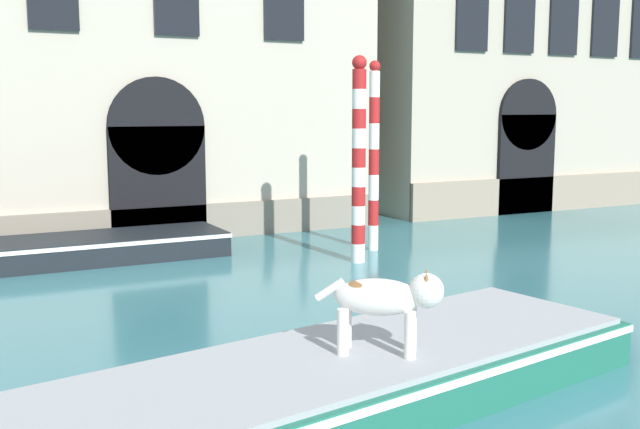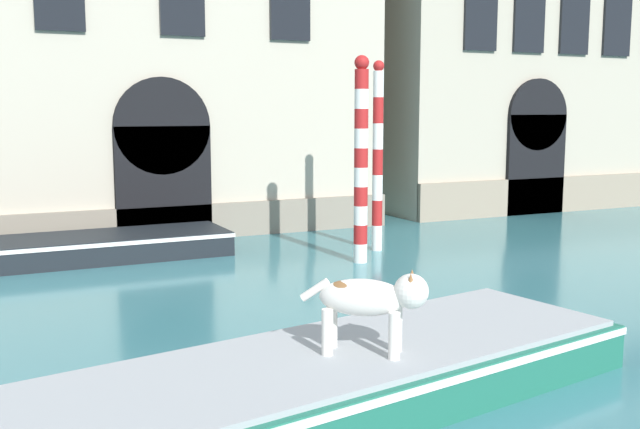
# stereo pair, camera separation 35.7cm
# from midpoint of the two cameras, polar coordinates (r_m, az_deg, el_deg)

# --- Properties ---
(boat_foreground) EXTENTS (7.31, 3.39, 0.57)m
(boat_foreground) POSITION_cam_midpoint_polar(r_m,az_deg,el_deg) (7.95, 0.80, -12.24)
(boat_foreground) COLOR #1E6651
(boat_foreground) RESTS_ON ground_plane
(dog_on_deck) EXTENTS (1.13, 0.88, 0.88)m
(dog_on_deck) POSITION_cam_midpoint_polar(r_m,az_deg,el_deg) (7.67, 3.78, -6.43)
(dog_on_deck) COLOR silver
(dog_on_deck) RESTS_ON boat_foreground
(boat_moored_near_palazzo) EXTENTS (5.69, 1.88, 0.50)m
(boat_moored_near_palazzo) POSITION_cam_midpoint_polar(r_m,az_deg,el_deg) (15.90, -18.13, -2.46)
(boat_moored_near_palazzo) COLOR black
(boat_moored_near_palazzo) RESTS_ON ground_plane
(mooring_pole_0) EXTENTS (0.24, 0.24, 4.07)m
(mooring_pole_0) POSITION_cam_midpoint_polar(r_m,az_deg,el_deg) (16.10, 3.49, 4.47)
(mooring_pole_0) COLOR white
(mooring_pole_0) RESTS_ON ground_plane
(mooring_pole_2) EXTENTS (0.29, 0.29, 4.09)m
(mooring_pole_2) POSITION_cam_midpoint_polar(r_m,az_deg,el_deg) (14.79, 2.28, 4.22)
(mooring_pole_2) COLOR white
(mooring_pole_2) RESTS_ON ground_plane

